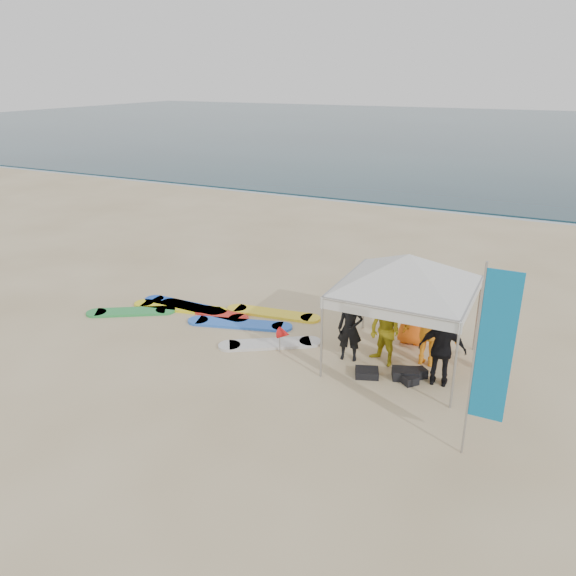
{
  "coord_description": "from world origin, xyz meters",
  "views": [
    {
      "loc": [
        5.44,
        -9.03,
        6.18
      ],
      "look_at": [
        -0.27,
        2.6,
        1.2
      ],
      "focal_mm": 35.0,
      "sensor_mm": 36.0,
      "label": 1
    }
  ],
  "objects_px": {
    "person_black_a": "(350,328)",
    "person_orange_a": "(430,325)",
    "feather_flag": "(493,350)",
    "person_yellow": "(385,331)",
    "surfboard_spread": "(211,316)",
    "marker_pennant": "(284,334)",
    "person_orange_b": "(414,309)",
    "person_seated": "(489,355)",
    "canopy_tent": "(409,255)",
    "person_black_b": "(442,349)"
  },
  "relations": [
    {
      "from": "person_yellow",
      "to": "canopy_tent",
      "type": "distance_m",
      "value": 1.82
    },
    {
      "from": "person_black_a",
      "to": "person_orange_a",
      "type": "height_order",
      "value": "person_orange_a"
    },
    {
      "from": "person_seated",
      "to": "canopy_tent",
      "type": "distance_m",
      "value": 2.86
    },
    {
      "from": "person_orange_b",
      "to": "canopy_tent",
      "type": "height_order",
      "value": "canopy_tent"
    },
    {
      "from": "person_black_b",
      "to": "person_black_a",
      "type": "bearing_deg",
      "value": -11.5
    },
    {
      "from": "person_orange_b",
      "to": "person_seated",
      "type": "distance_m",
      "value": 2.07
    },
    {
      "from": "marker_pennant",
      "to": "surfboard_spread",
      "type": "relative_size",
      "value": 0.1
    },
    {
      "from": "person_orange_b",
      "to": "canopy_tent",
      "type": "bearing_deg",
      "value": 91.79
    },
    {
      "from": "person_orange_b",
      "to": "person_seated",
      "type": "bearing_deg",
      "value": 159.32
    },
    {
      "from": "person_orange_a",
      "to": "marker_pennant",
      "type": "distance_m",
      "value": 3.32
    },
    {
      "from": "marker_pennant",
      "to": "person_black_b",
      "type": "bearing_deg",
      "value": 2.71
    },
    {
      "from": "canopy_tent",
      "to": "surfboard_spread",
      "type": "relative_size",
      "value": 0.63
    },
    {
      "from": "person_black_b",
      "to": "person_seated",
      "type": "height_order",
      "value": "person_black_b"
    },
    {
      "from": "person_black_a",
      "to": "marker_pennant",
      "type": "distance_m",
      "value": 1.55
    },
    {
      "from": "person_black_b",
      "to": "marker_pennant",
      "type": "bearing_deg",
      "value": -2.87
    },
    {
      "from": "canopy_tent",
      "to": "surfboard_spread",
      "type": "height_order",
      "value": "canopy_tent"
    },
    {
      "from": "person_yellow",
      "to": "surfboard_spread",
      "type": "xyz_separation_m",
      "value": [
        -4.95,
        0.44,
        -0.76
      ]
    },
    {
      "from": "person_yellow",
      "to": "marker_pennant",
      "type": "bearing_deg",
      "value": -141.12
    },
    {
      "from": "person_black_b",
      "to": "canopy_tent",
      "type": "height_order",
      "value": "canopy_tent"
    },
    {
      "from": "person_black_b",
      "to": "surfboard_spread",
      "type": "distance_m",
      "value": 6.39
    },
    {
      "from": "person_orange_a",
      "to": "marker_pennant",
      "type": "height_order",
      "value": "person_orange_a"
    },
    {
      "from": "person_seated",
      "to": "marker_pennant",
      "type": "bearing_deg",
      "value": 101.29
    },
    {
      "from": "person_black_a",
      "to": "person_orange_b",
      "type": "distance_m",
      "value": 1.81
    },
    {
      "from": "person_black_a",
      "to": "feather_flag",
      "type": "bearing_deg",
      "value": -47.63
    },
    {
      "from": "person_yellow",
      "to": "person_orange_a",
      "type": "relative_size",
      "value": 0.83
    },
    {
      "from": "canopy_tent",
      "to": "surfboard_spread",
      "type": "bearing_deg",
      "value": 177.59
    },
    {
      "from": "person_seated",
      "to": "person_black_b",
      "type": "bearing_deg",
      "value": 135.72
    },
    {
      "from": "person_black_a",
      "to": "marker_pennant",
      "type": "bearing_deg",
      "value": -176.63
    },
    {
      "from": "person_orange_b",
      "to": "person_seated",
      "type": "height_order",
      "value": "person_orange_b"
    },
    {
      "from": "person_yellow",
      "to": "person_orange_a",
      "type": "distance_m",
      "value": 1.01
    },
    {
      "from": "person_black_b",
      "to": "surfboard_spread",
      "type": "xyz_separation_m",
      "value": [
        -6.29,
        0.81,
        -0.79
      ]
    },
    {
      "from": "person_orange_b",
      "to": "marker_pennant",
      "type": "relative_size",
      "value": 2.82
    },
    {
      "from": "person_orange_b",
      "to": "person_orange_a",
      "type": "bearing_deg",
      "value": 123.86
    },
    {
      "from": "person_orange_a",
      "to": "canopy_tent",
      "type": "bearing_deg",
      "value": 25.8
    },
    {
      "from": "person_orange_b",
      "to": "person_seated",
      "type": "relative_size",
      "value": 2.11
    },
    {
      "from": "person_black_a",
      "to": "person_yellow",
      "type": "xyz_separation_m",
      "value": [
        0.77,
        0.15,
        0.02
      ]
    },
    {
      "from": "person_black_a",
      "to": "person_orange_a",
      "type": "distance_m",
      "value": 1.77
    },
    {
      "from": "person_orange_b",
      "to": "surfboard_spread",
      "type": "bearing_deg",
      "value": 8.81
    },
    {
      "from": "person_yellow",
      "to": "person_black_b",
      "type": "bearing_deg",
      "value": 9.95
    },
    {
      "from": "person_yellow",
      "to": "surfboard_spread",
      "type": "distance_m",
      "value": 5.02
    },
    {
      "from": "feather_flag",
      "to": "marker_pennant",
      "type": "bearing_deg",
      "value": 157.19
    },
    {
      "from": "person_orange_b",
      "to": "surfboard_spread",
      "type": "xyz_separation_m",
      "value": [
        -5.25,
        -0.86,
        -0.87
      ]
    },
    {
      "from": "marker_pennant",
      "to": "surfboard_spread",
      "type": "bearing_deg",
      "value": 160.12
    },
    {
      "from": "canopy_tent",
      "to": "surfboard_spread",
      "type": "distance_m",
      "value": 5.88
    },
    {
      "from": "surfboard_spread",
      "to": "feather_flag",
      "type": "bearing_deg",
      "value": -21.75
    },
    {
      "from": "person_yellow",
      "to": "person_orange_a",
      "type": "height_order",
      "value": "person_orange_a"
    },
    {
      "from": "person_orange_b",
      "to": "surfboard_spread",
      "type": "distance_m",
      "value": 5.39
    },
    {
      "from": "person_orange_b",
      "to": "canopy_tent",
      "type": "distance_m",
      "value": 2.0
    },
    {
      "from": "person_seated",
      "to": "canopy_tent",
      "type": "xyz_separation_m",
      "value": [
        -1.84,
        -0.39,
        2.15
      ]
    },
    {
      "from": "canopy_tent",
      "to": "feather_flag",
      "type": "height_order",
      "value": "feather_flag"
    }
  ]
}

